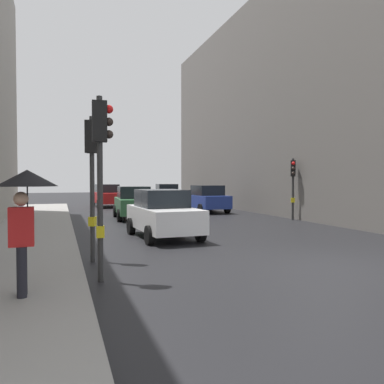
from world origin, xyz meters
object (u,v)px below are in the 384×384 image
object	(u,v)px
car_dark_suv	(166,194)
traffic_light_near_right	(93,162)
car_white_compact	(163,214)
traffic_light_mid_street	(293,178)
pedestrian_with_umbrella	(25,197)
car_green_estate	(134,203)
traffic_light_near_left	(101,154)
car_red_sedan	(107,196)
car_blue_van	(206,199)

from	to	relation	value
car_dark_suv	traffic_light_near_right	bearing A→B (deg)	-109.20
car_white_compact	traffic_light_near_right	bearing A→B (deg)	-127.46
traffic_light_mid_street	pedestrian_with_umbrella	distance (m)	16.30
traffic_light_mid_street	car_green_estate	world-z (taller)	traffic_light_mid_street
traffic_light_near_right	pedestrian_with_umbrella	xyz separation A→B (m)	(-1.36, -3.29, -0.75)
traffic_light_near_left	car_green_estate	size ratio (longest dim) A/B	0.90
traffic_light_near_left	pedestrian_with_umbrella	world-z (taller)	traffic_light_near_left
traffic_light_near_right	car_dark_suv	world-z (taller)	traffic_light_near_right
traffic_light_near_right	pedestrian_with_umbrella	bearing A→B (deg)	-112.50
traffic_light_mid_street	car_green_estate	xyz separation A→B (m)	(-7.80, 3.38, -1.36)
car_red_sedan	car_white_compact	bearing A→B (deg)	-89.74
car_green_estate	pedestrian_with_umbrella	bearing A→B (deg)	-106.98
car_red_sedan	car_blue_van	size ratio (longest dim) A/B	1.01
car_blue_van	car_white_compact	bearing A→B (deg)	-118.28
traffic_light_near_right	car_white_compact	world-z (taller)	traffic_light_near_right
car_blue_van	pedestrian_with_umbrella	world-z (taller)	pedestrian_with_umbrella
car_dark_suv	pedestrian_with_umbrella	world-z (taller)	pedestrian_with_umbrella
traffic_light_near_right	car_red_sedan	distance (m)	21.29
traffic_light_near_right	traffic_light_near_left	bearing A→B (deg)	-89.95
traffic_light_mid_street	car_red_sedan	distance (m)	15.78
traffic_light_mid_street	car_dark_suv	distance (m)	15.15
car_white_compact	car_green_estate	distance (m)	7.34
traffic_light_near_right	pedestrian_with_umbrella	distance (m)	3.64
car_white_compact	car_blue_van	world-z (taller)	same
traffic_light_near_right	car_green_estate	bearing A→B (deg)	74.75
traffic_light_near_left	car_white_compact	world-z (taller)	traffic_light_near_left
car_green_estate	traffic_light_mid_street	bearing A→B (deg)	-23.40
car_red_sedan	car_green_estate	xyz separation A→B (m)	(0.30, -10.10, 0.00)
traffic_light_mid_street	car_white_compact	xyz separation A→B (m)	(-8.02, -3.96, -1.36)
car_red_sedan	car_blue_van	bearing A→B (deg)	-52.58
traffic_light_near_right	car_green_estate	world-z (taller)	traffic_light_near_right
car_white_compact	car_blue_van	distance (m)	11.56
car_green_estate	car_blue_van	size ratio (longest dim) A/B	1.00
car_white_compact	car_dark_suv	size ratio (longest dim) A/B	0.99
traffic_light_near_left	car_white_compact	xyz separation A→B (m)	(2.76, 5.73, -1.78)
traffic_light_near_right	pedestrian_with_umbrella	world-z (taller)	traffic_light_near_right
car_white_compact	pedestrian_with_umbrella	bearing A→B (deg)	-120.89
traffic_light_mid_street	car_blue_van	distance (m)	6.85
traffic_light_near_right	car_dark_suv	xyz separation A→B (m)	(7.79, 22.36, -1.71)
car_dark_suv	car_red_sedan	bearing A→B (deg)	-165.57
car_red_sedan	traffic_light_near_left	bearing A→B (deg)	-96.61
car_blue_van	pedestrian_with_umbrella	distance (m)	19.62
pedestrian_with_umbrella	car_red_sedan	bearing A→B (deg)	80.55
traffic_light_near_left	car_red_sedan	size ratio (longest dim) A/B	0.89
traffic_light_near_right	car_blue_van	world-z (taller)	traffic_light_near_right
traffic_light_near_left	car_red_sedan	world-z (taller)	traffic_light_near_left
traffic_light_near_left	car_blue_van	size ratio (longest dim) A/B	0.90
traffic_light_mid_street	car_white_compact	world-z (taller)	traffic_light_mid_street
car_white_compact	car_green_estate	size ratio (longest dim) A/B	1.00
car_red_sedan	car_green_estate	bearing A→B (deg)	-88.31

